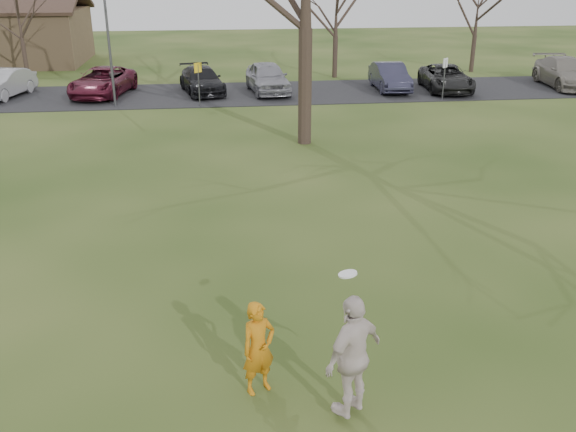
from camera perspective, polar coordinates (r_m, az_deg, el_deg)
The scene contains 15 objects.
ground at distance 10.18m, azimuth 2.90°, elevation -16.42°, with size 120.00×120.00×0.00m, color #1E380F.
parking_strip at distance 33.47m, azimuth -4.53°, elevation 11.09°, with size 62.00×6.50×0.04m, color black.
player_defender at distance 9.92m, azimuth -2.71°, elevation -11.97°, with size 0.57×0.38×1.57m, color #BF700F.
car_1 at distance 35.25m, azimuth -24.56°, elevation 10.96°, with size 1.48×4.23×1.39m, color #A09FA4.
car_2 at distance 34.07m, azimuth -16.58°, elevation 11.69°, with size 2.32×5.04×1.40m, color #541325.
car_3 at distance 33.68m, azimuth -7.88°, elevation 12.19°, with size 1.84×4.52×1.31m, color black.
car_4 at distance 33.44m, azimuth -1.88°, elevation 12.54°, with size 1.85×4.61×1.57m, color gray.
car_5 at distance 34.54m, azimuth 9.28°, elevation 12.44°, with size 1.49×4.29×1.41m, color #29293D.
car_6 at distance 35.04m, azimuth 14.25°, elevation 12.14°, with size 2.21×4.80×1.33m, color black.
car_7 at distance 38.27m, azimuth 24.03°, elevation 11.89°, with size 2.17×5.34×1.55m, color gray.
catching_play at distance 9.28m, azimuth 5.98°, elevation -12.55°, with size 1.19×1.08×2.25m.
lamp_post at distance 30.77m, azimuth -16.25°, elevation 16.80°, with size 0.34×0.34×6.27m.
sign_yellow at distance 30.24m, azimuth -8.20°, elevation 12.52°, with size 0.35×0.35×2.08m.
sign_white at distance 32.34m, azimuth 14.12°, elevation 12.71°, with size 0.35×0.35×2.08m.
small_tree_row at distance 38.43m, azimuth 1.78°, elevation 18.38°, with size 55.00×5.90×8.50m.
Camera 1 is at (-1.47, -7.84, 6.33)m, focal length 38.91 mm.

